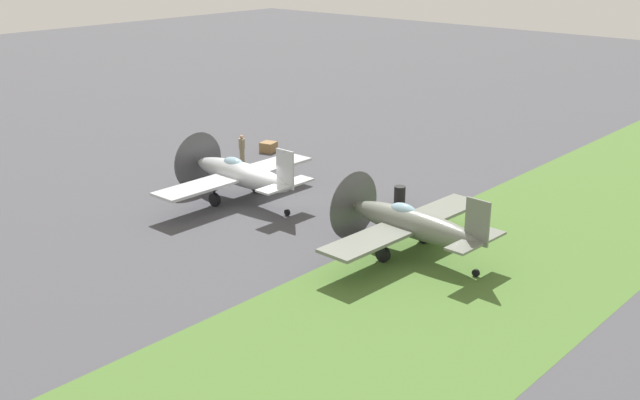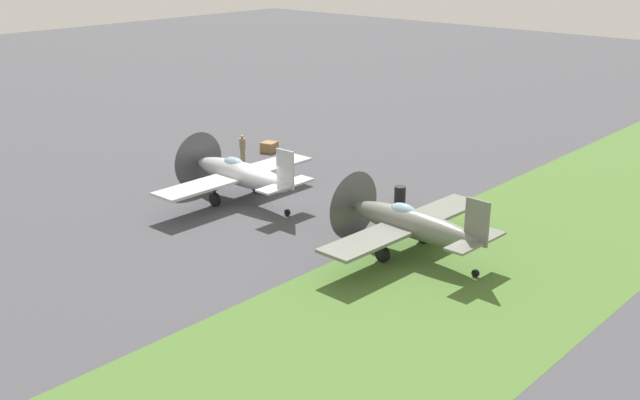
{
  "view_description": "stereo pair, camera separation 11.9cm",
  "coord_description": "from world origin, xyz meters",
  "views": [
    {
      "loc": [
        -26.04,
        -27.19,
        13.43
      ],
      "look_at": [
        -0.03,
        -3.93,
        1.32
      ],
      "focal_mm": 43.16,
      "sensor_mm": 36.0,
      "label": 1
    },
    {
      "loc": [
        -25.96,
        -27.28,
        13.43
      ],
      "look_at": [
        -0.03,
        -3.93,
        1.32
      ],
      "focal_mm": 43.16,
      "sensor_mm": 36.0,
      "label": 2
    }
  ],
  "objects": [
    {
      "name": "ground_plane",
      "position": [
        0.0,
        0.0,
        0.0
      ],
      "size": [
        160.0,
        160.0,
        0.0
      ],
      "primitive_type": "plane",
      "color": "#424247"
    },
    {
      "name": "grass_verge",
      "position": [
        0.0,
        -12.71,
        0.0
      ],
      "size": [
        120.0,
        11.0,
        0.01
      ],
      "primitive_type": "cube",
      "color": "#476B2D",
      "rests_on": "ground"
    },
    {
      "name": "airplane_lead",
      "position": [
        -0.06,
        1.71,
        1.49
      ],
      "size": [
        9.9,
        7.89,
        3.56
      ],
      "rotation": [
        0.0,
        0.0,
        -0.0
      ],
      "color": "#B2B7BC",
      "rests_on": "ground"
    },
    {
      "name": "airplane_wingman",
      "position": [
        0.01,
        -9.24,
        1.47
      ],
      "size": [
        9.81,
        7.78,
        3.51
      ],
      "rotation": [
        0.0,
        0.0,
        -0.04
      ],
      "color": "slate",
      "rests_on": "ground"
    },
    {
      "name": "ground_crew_chief",
      "position": [
        4.97,
        7.04,
        0.91
      ],
      "size": [
        0.38,
        0.56,
        1.73
      ],
      "rotation": [
        0.0,
        0.0,
        1.05
      ],
      "color": "#847A5B",
      "rests_on": "ground"
    },
    {
      "name": "fuel_drum",
      "position": [
        5.3,
        -4.79,
        0.45
      ],
      "size": [
        0.6,
        0.6,
        0.9
      ],
      "primitive_type": "cylinder",
      "color": "black",
      "rests_on": "ground"
    },
    {
      "name": "supply_crate",
      "position": [
        7.74,
        7.52,
        0.32
      ],
      "size": [
        1.11,
        1.11,
        0.64
      ],
      "primitive_type": "cube",
      "rotation": [
        0.0,
        0.0,
        0.27
      ],
      "color": "olive",
      "rests_on": "ground"
    },
    {
      "name": "runway_marker_cone",
      "position": [
        6.37,
        -7.85,
        0.22
      ],
      "size": [
        0.36,
        0.36,
        0.44
      ],
      "primitive_type": "cone",
      "color": "orange",
      "rests_on": "ground"
    }
  ]
}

